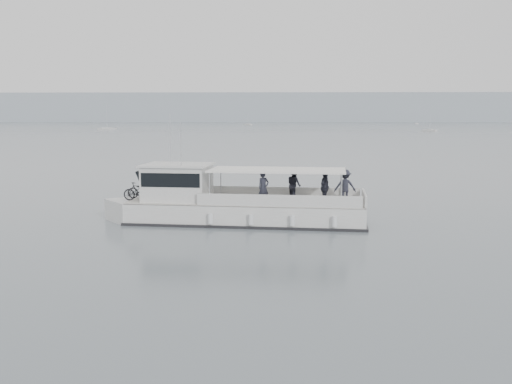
{
  "coord_description": "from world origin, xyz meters",
  "views": [
    {
      "loc": [
        -0.22,
        -28.36,
        5.42
      ],
      "look_at": [
        -1.06,
        0.41,
        1.6
      ],
      "focal_mm": 40.0,
      "sensor_mm": 36.0,
      "label": 1
    }
  ],
  "objects": [
    {
      "name": "ground",
      "position": [
        0.0,
        0.0,
        0.0
      ],
      "size": [
        1400.0,
        1400.0,
        0.0
      ],
      "primitive_type": "plane",
      "color": "slate",
      "rests_on": "ground"
    },
    {
      "name": "tour_boat",
      "position": [
        -2.74,
        0.54,
        0.94
      ],
      "size": [
        13.8,
        4.65,
        5.74
      ],
      "rotation": [
        0.0,
        0.0,
        -0.11
      ],
      "color": "silver",
      "rests_on": "ground"
    },
    {
      "name": "headland",
      "position": [
        0.0,
        560.0,
        14.0
      ],
      "size": [
        1400.0,
        90.0,
        28.0
      ],
      "primitive_type": "cube",
      "color": "#939EA8",
      "rests_on": "ground"
    },
    {
      "name": "moored_fleet",
      "position": [
        -5.95,
        207.77,
        0.36
      ],
      "size": [
        403.02,
        345.24,
        10.73
      ],
      "color": "silver",
      "rests_on": "ground"
    }
  ]
}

